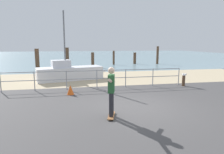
{
  "coord_description": "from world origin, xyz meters",
  "views": [
    {
      "loc": [
        -2.41,
        -7.41,
        2.5
      ],
      "look_at": [
        -0.59,
        2.0,
        0.9
      ],
      "focal_mm": 32.22,
      "sensor_mm": 36.0,
      "label": 1
    }
  ],
  "objects_px": {
    "seagull": "(184,75)",
    "sailboat": "(72,72)",
    "traffic_cone": "(70,90)",
    "skateboarder": "(111,88)",
    "bollard_short": "(183,81)",
    "skateboard": "(111,116)"
  },
  "relations": [
    {
      "from": "skateboard",
      "to": "sailboat",
      "type": "bearing_deg",
      "value": 99.8
    },
    {
      "from": "seagull",
      "to": "bollard_short",
      "type": "bearing_deg",
      "value": 93.45
    },
    {
      "from": "seagull",
      "to": "skateboarder",
      "type": "bearing_deg",
      "value": -140.79
    },
    {
      "from": "skateboard",
      "to": "bollard_short",
      "type": "height_order",
      "value": "bollard_short"
    },
    {
      "from": "sailboat",
      "to": "skateboard",
      "type": "distance_m",
      "value": 7.79
    },
    {
      "from": "sailboat",
      "to": "traffic_cone",
      "type": "height_order",
      "value": "sailboat"
    },
    {
      "from": "seagull",
      "to": "sailboat",
      "type": "bearing_deg",
      "value": 151.77
    },
    {
      "from": "skateboard",
      "to": "skateboarder",
      "type": "relative_size",
      "value": 0.5
    },
    {
      "from": "skateboard",
      "to": "seagull",
      "type": "distance_m",
      "value": 6.66
    },
    {
      "from": "skateboard",
      "to": "seagull",
      "type": "relative_size",
      "value": 1.69
    },
    {
      "from": "skateboarder",
      "to": "bollard_short",
      "type": "relative_size",
      "value": 2.64
    },
    {
      "from": "skateboarder",
      "to": "bollard_short",
      "type": "distance_m",
      "value": 6.68
    },
    {
      "from": "bollard_short",
      "to": "skateboard",
      "type": "bearing_deg",
      "value": -140.67
    },
    {
      "from": "seagull",
      "to": "traffic_cone",
      "type": "distance_m",
      "value": 6.61
    },
    {
      "from": "sailboat",
      "to": "traffic_cone",
      "type": "distance_m",
      "value": 4.29
    },
    {
      "from": "skateboard",
      "to": "skateboarder",
      "type": "xyz_separation_m",
      "value": [
        0.0,
        0.0,
        0.95
      ]
    },
    {
      "from": "skateboard",
      "to": "bollard_short",
      "type": "relative_size",
      "value": 1.32
    },
    {
      "from": "sailboat",
      "to": "traffic_cone",
      "type": "xyz_separation_m",
      "value": [
        -0.08,
        -4.28,
        -0.27
      ]
    },
    {
      "from": "skateboard",
      "to": "skateboarder",
      "type": "bearing_deg",
      "value": 26.57
    },
    {
      "from": "skateboarder",
      "to": "seagull",
      "type": "bearing_deg",
      "value": 39.21
    },
    {
      "from": "bollard_short",
      "to": "sailboat",
      "type": "bearing_deg",
      "value": 151.89
    },
    {
      "from": "sailboat",
      "to": "seagull",
      "type": "xyz_separation_m",
      "value": [
        6.46,
        -3.47,
        0.18
      ]
    }
  ]
}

